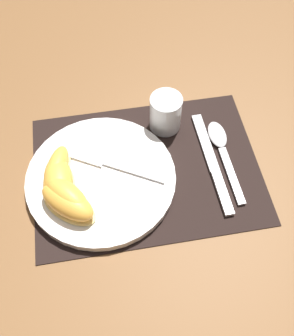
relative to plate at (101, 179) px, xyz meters
The scene contains 11 objects.
ground_plane 0.09m from the plate, ahead, with size 3.00×3.00×0.00m, color brown.
placemat 0.09m from the plate, ahead, with size 0.42×0.30×0.00m.
plate is the anchor object (origin of this frame).
juice_glass 0.18m from the plate, 37.73° to the left, with size 0.06×0.06×0.08m.
knife 0.21m from the plate, ahead, with size 0.02×0.23×0.01m.
spoon 0.24m from the plate, ahead, with size 0.04×0.19×0.01m.
fork 0.03m from the plate, 55.83° to the left, with size 0.18×0.11×0.00m.
citrus_wedge_0 0.08m from the plate, behind, with size 0.07×0.12×0.04m.
citrus_wedge_1 0.08m from the plate, behind, with size 0.06×0.10×0.04m.
citrus_wedge_2 0.08m from the plate, 144.18° to the right, with size 0.10×0.10×0.05m.
citrus_wedge_3 0.08m from the plate, 138.13° to the right, with size 0.11×0.11×0.04m.
Camera 1 is at (-0.06, -0.38, 0.62)m, focal length 42.00 mm.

